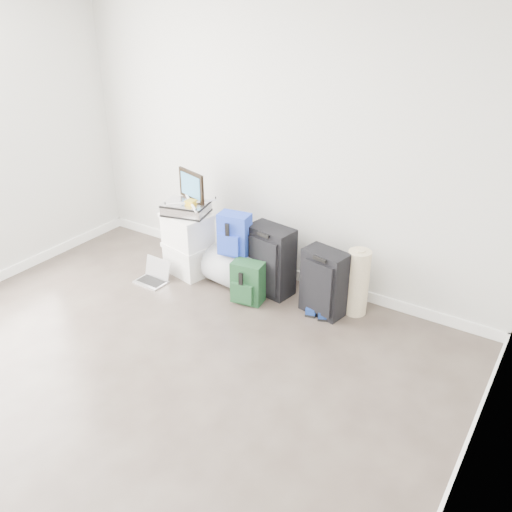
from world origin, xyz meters
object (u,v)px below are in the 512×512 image
Objects in this scene: briefcase at (186,208)px; duffel_bag at (237,270)px; large_suitcase at (270,261)px; carry_on at (324,283)px; laptop at (154,276)px; boxes_stack at (188,243)px.

duffel_bag is at bearing -13.37° from briefcase.
large_suitcase is 0.59m from carry_on.
laptop is (-1.08, -0.45, -0.28)m from large_suitcase.
duffel_bag is 0.85m from laptop.
large_suitcase is (0.90, 0.11, -0.37)m from briefcase.
boxes_stack is 0.91m from large_suitcase.
carry_on is (1.49, 0.05, -0.40)m from briefcase.
carry_on reaches higher than laptop.
duffel_bag is 1.94× the size of laptop.
laptop is at bearing -132.83° from briefcase.
briefcase is at bearing -167.21° from carry_on.
boxes_stack is 0.38m from briefcase.
carry_on is 1.74m from laptop.
duffel_bag is 0.99× the size of carry_on.
boxes_stack is 1.55× the size of briefcase.
boxes_stack is 0.47m from laptop.
boxes_stack is 0.96× the size of large_suitcase.
carry_on is (1.49, 0.05, -0.02)m from boxes_stack.
briefcase reaches higher than laptop.
laptop is at bearing -107.20° from boxes_stack.
boxes_stack is 1.49m from carry_on.
briefcase reaches higher than large_suitcase.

